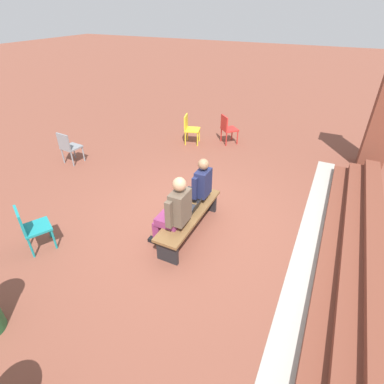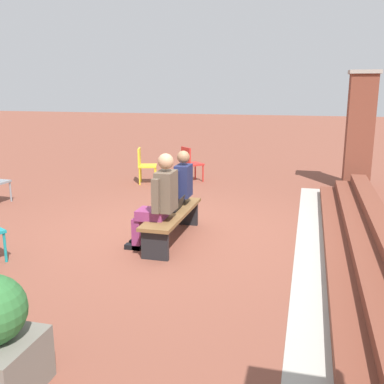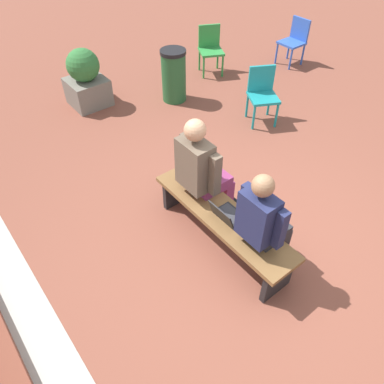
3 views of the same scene
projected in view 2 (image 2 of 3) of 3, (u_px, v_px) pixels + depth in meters
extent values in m
plane|color=brown|center=(168.00, 234.00, 7.05)|extent=(60.00, 60.00, 0.00)
cube|color=#A8A399|center=(309.00, 252.00, 6.26)|extent=(8.21, 0.40, 0.01)
cube|color=brown|center=(359.00, 251.00, 6.08)|extent=(7.41, 0.90, 0.15)
cube|color=brown|center=(372.00, 242.00, 6.01)|extent=(7.41, 0.60, 0.15)
cube|color=brown|center=(359.00, 133.00, 9.90)|extent=(0.56, 0.56, 2.51)
cube|color=gray|center=(365.00, 72.00, 9.60)|extent=(0.64, 0.64, 0.08)
cube|color=brown|center=(172.00, 213.00, 6.65)|extent=(1.80, 0.44, 0.05)
cube|color=black|center=(187.00, 213.00, 7.46)|extent=(0.06, 0.37, 0.40)
cube|color=black|center=(155.00, 245.00, 5.95)|extent=(0.06, 0.37, 0.40)
cube|color=#232328|center=(172.00, 200.00, 7.12)|extent=(0.30, 0.36, 0.13)
cube|color=#232328|center=(163.00, 214.00, 7.30)|extent=(0.10, 0.11, 0.45)
cube|color=black|center=(160.00, 225.00, 7.36)|extent=(0.10, 0.21, 0.06)
cube|color=#232328|center=(160.00, 217.00, 7.15)|extent=(0.10, 0.11, 0.45)
cube|color=black|center=(157.00, 228.00, 7.21)|extent=(0.10, 0.21, 0.06)
cube|color=#1E2347|center=(183.00, 181.00, 7.00)|extent=(0.34, 0.21, 0.50)
cube|color=maroon|center=(177.00, 183.00, 7.03)|extent=(0.04, 0.01, 0.30)
cube|color=#1E2347|center=(183.00, 179.00, 7.22)|extent=(0.08, 0.09, 0.43)
cube|color=#1E2347|center=(176.00, 185.00, 6.81)|extent=(0.08, 0.09, 0.43)
sphere|color=#8C6647|center=(183.00, 157.00, 6.91)|extent=(0.20, 0.20, 0.20)
cube|color=#7F2D5B|center=(152.00, 214.00, 6.28)|extent=(0.33, 0.39, 0.14)
cube|color=#7F2D5B|center=(141.00, 230.00, 6.48)|extent=(0.11, 0.12, 0.45)
cube|color=black|center=(138.00, 243.00, 6.54)|extent=(0.11, 0.24, 0.07)
cube|color=#7F2D5B|center=(137.00, 234.00, 6.32)|extent=(0.11, 0.12, 0.45)
cube|color=black|center=(133.00, 247.00, 6.37)|extent=(0.11, 0.24, 0.07)
cube|color=brown|center=(166.00, 191.00, 6.15)|extent=(0.37, 0.24, 0.55)
cube|color=brown|center=(167.00, 189.00, 6.40)|extent=(0.09, 0.10, 0.47)
cube|color=brown|center=(156.00, 196.00, 5.95)|extent=(0.09, 0.10, 0.47)
sphere|color=tan|center=(166.00, 161.00, 6.06)|extent=(0.22, 0.22, 0.22)
cube|color=black|center=(171.00, 209.00, 6.72)|extent=(0.32, 0.22, 0.02)
cube|color=#2D2D33|center=(171.00, 208.00, 6.72)|extent=(0.29, 0.15, 0.00)
cube|color=black|center=(180.00, 203.00, 6.67)|extent=(0.32, 0.07, 0.19)
cube|color=#33519E|center=(180.00, 203.00, 6.67)|extent=(0.28, 0.06, 0.17)
cylinder|color=teal|center=(5.00, 248.00, 5.87)|extent=(0.04, 0.04, 0.40)
cube|color=gold|center=(148.00, 166.00, 10.59)|extent=(0.52, 0.52, 0.04)
cube|color=gold|center=(139.00, 157.00, 10.54)|extent=(0.39, 0.15, 0.40)
cylinder|color=gold|center=(155.00, 176.00, 10.47)|extent=(0.04, 0.04, 0.40)
cylinder|color=gold|center=(156.00, 173.00, 10.82)|extent=(0.04, 0.04, 0.40)
cylinder|color=gold|center=(140.00, 177.00, 10.46)|extent=(0.04, 0.04, 0.40)
cylinder|color=gold|center=(141.00, 174.00, 10.81)|extent=(0.04, 0.04, 0.40)
cube|color=red|center=(193.00, 164.00, 10.83)|extent=(0.59, 0.59, 0.04)
cube|color=red|center=(186.00, 156.00, 10.69)|extent=(0.31, 0.31, 0.40)
cylinder|color=red|center=(203.00, 173.00, 10.83)|extent=(0.04, 0.04, 0.40)
cylinder|color=red|center=(195.00, 171.00, 11.13)|extent=(0.04, 0.04, 0.40)
cylinder|color=red|center=(190.00, 175.00, 10.65)|extent=(0.04, 0.04, 0.40)
cylinder|color=red|center=(183.00, 173.00, 10.95)|extent=(0.04, 0.04, 0.40)
cylinder|color=gray|center=(11.00, 192.00, 8.96)|extent=(0.04, 0.04, 0.40)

